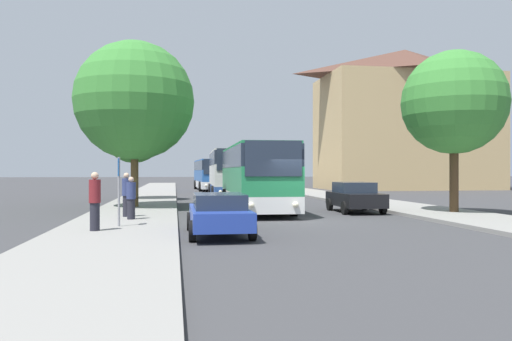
% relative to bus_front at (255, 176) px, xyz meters
% --- Properties ---
extents(ground_plane, '(300.00, 300.00, 0.00)m').
position_rel_bus_front_xyz_m(ground_plane, '(1.05, -5.04, -1.76)').
color(ground_plane, '#38383A').
rests_on(ground_plane, ground).
extents(sidewalk_left, '(4.00, 120.00, 0.15)m').
position_rel_bus_front_xyz_m(sidewalk_left, '(-5.95, -5.04, -1.68)').
color(sidewalk_left, gray).
rests_on(sidewalk_left, ground_plane).
extents(sidewalk_right, '(4.00, 120.00, 0.15)m').
position_rel_bus_front_xyz_m(sidewalk_right, '(8.05, -5.04, -1.68)').
color(sidewalk_right, gray).
rests_on(sidewalk_right, ground_plane).
extents(building_right_background, '(18.46, 10.46, 15.68)m').
position_rel_bus_front_xyz_m(building_right_background, '(21.51, 27.54, 6.08)').
color(building_right_background, tan).
rests_on(building_right_background, ground_plane).
extents(bus_front, '(3.06, 10.87, 3.28)m').
position_rel_bus_front_xyz_m(bus_front, '(0.00, 0.00, 0.00)').
color(bus_front, silver).
rests_on(bus_front, ground_plane).
extents(bus_middle, '(3.07, 10.30, 3.54)m').
position_rel_bus_front_xyz_m(bus_middle, '(-0.03, 12.59, 0.13)').
color(bus_middle, '#2D519E').
rests_on(bus_middle, ground_plane).
extents(bus_rear, '(3.04, 11.06, 3.19)m').
position_rel_bus_front_xyz_m(bus_rear, '(-0.42, 27.64, -0.05)').
color(bus_rear, silver).
rests_on(bus_rear, ground_plane).
extents(parked_car_left_curb, '(1.96, 4.52, 1.32)m').
position_rel_bus_front_xyz_m(parked_car_left_curb, '(-2.68, -9.32, -1.05)').
color(parked_car_left_curb, '#233D9E').
rests_on(parked_car_left_curb, ground_plane).
extents(parked_car_right_near, '(2.14, 4.04, 1.47)m').
position_rel_bus_front_xyz_m(parked_car_right_near, '(4.69, -1.63, -0.99)').
color(parked_car_right_near, black).
rests_on(parked_car_right_near, ground_plane).
extents(bus_stop_sign, '(0.08, 0.45, 2.36)m').
position_rel_bus_front_xyz_m(bus_stop_sign, '(-5.93, -7.56, -0.14)').
color(bus_stop_sign, gray).
rests_on(bus_stop_sign, sidewalk_left).
extents(pedestrian_waiting_near, '(0.36, 0.36, 1.81)m').
position_rel_bus_front_xyz_m(pedestrian_waiting_near, '(-6.02, -3.94, -0.69)').
color(pedestrian_waiting_near, '#23232D').
rests_on(pedestrian_waiting_near, sidewalk_left).
extents(pedestrian_waiting_far, '(0.36, 0.36, 1.65)m').
position_rel_bus_front_xyz_m(pedestrian_waiting_far, '(-5.73, -5.11, -0.78)').
color(pedestrian_waiting_far, '#23232D').
rests_on(pedestrian_waiting_far, sidewalk_left).
extents(pedestrian_walking_back, '(0.36, 0.36, 1.85)m').
position_rel_bus_front_xyz_m(pedestrian_walking_back, '(-6.54, -8.75, -0.67)').
color(pedestrian_walking_back, '#23232D').
rests_on(pedestrian_walking_back, sidewalk_left).
extents(tree_left_near, '(4.10, 4.10, 6.52)m').
position_rel_bus_front_xyz_m(tree_left_near, '(-6.81, 9.78, 2.84)').
color(tree_left_near, '#513D23').
rests_on(tree_left_near, sidewalk_left).
extents(tree_left_far, '(6.24, 6.24, 8.70)m').
position_rel_bus_front_xyz_m(tree_left_far, '(-6.14, 1.88, 3.96)').
color(tree_left_far, '#513D23').
rests_on(tree_left_far, sidewalk_left).
extents(tree_right_near, '(4.76, 4.76, 7.41)m').
position_rel_bus_front_xyz_m(tree_right_near, '(8.63, -3.87, 3.41)').
color(tree_right_near, '#47331E').
rests_on(tree_right_near, sidewalk_right).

